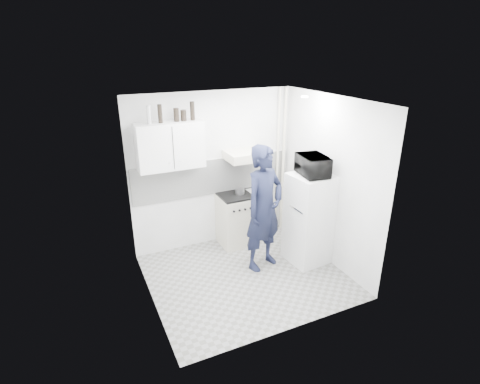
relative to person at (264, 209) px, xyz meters
name	(u,v)px	position (x,y,z in m)	size (l,w,h in m)	color
floor	(246,276)	(-0.38, -0.17, -0.97)	(2.80, 2.80, 0.00)	gray
ceiling	(247,101)	(-0.38, -0.17, 1.63)	(2.80, 2.80, 0.00)	white
wall_back	(214,171)	(-0.38, 1.08, 0.33)	(2.80, 2.80, 0.00)	white
wall_left	(145,215)	(-1.78, -0.17, 0.33)	(2.60, 2.60, 0.00)	white
wall_right	(329,182)	(1.02, -0.17, 0.33)	(2.60, 2.60, 0.00)	white
person	(264,209)	(0.00, 0.00, 0.00)	(0.71, 0.47, 1.95)	black
stove	(235,220)	(-0.10, 0.83, -0.53)	(0.55, 0.55, 0.88)	beige
fridge	(309,219)	(0.72, -0.15, -0.25)	(0.60, 0.60, 1.44)	white
stove_top	(235,196)	(-0.10, 0.83, -0.08)	(0.53, 0.53, 0.03)	black
saucepan	(240,191)	(-0.01, 0.84, -0.02)	(0.16, 0.16, 0.09)	silver
microwave	(313,166)	(0.72, -0.15, 0.62)	(0.37, 0.54, 0.30)	black
bottle_b	(149,115)	(-1.40, 0.90, 1.36)	(0.07, 0.07, 0.26)	silver
bottle_c	(160,114)	(-1.24, 0.90, 1.36)	(0.06, 0.06, 0.26)	black
canister_a	(176,115)	(-1.00, 0.90, 1.33)	(0.08, 0.08, 0.20)	black
canister_b	(183,115)	(-0.90, 0.90, 1.31)	(0.08, 0.08, 0.16)	black
bottle_e	(192,111)	(-0.76, 0.90, 1.36)	(0.07, 0.07, 0.27)	black
upper_cabinet	(170,146)	(-1.13, 0.90, 0.88)	(1.00, 0.35, 0.70)	white
range_hood	(245,155)	(0.07, 0.83, 0.60)	(0.60, 0.50, 0.14)	beige
backsplash	(214,176)	(-0.38, 1.06, 0.23)	(2.74, 0.03, 0.60)	white
pipe_a	(283,162)	(0.92, 1.00, 0.33)	(0.05, 0.05, 2.60)	beige
pipe_b	(277,163)	(0.80, 1.00, 0.33)	(0.04, 0.04, 2.60)	beige
ceiling_spot_fixture	(305,97)	(0.62, 0.03, 1.60)	(0.10, 0.10, 0.02)	white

